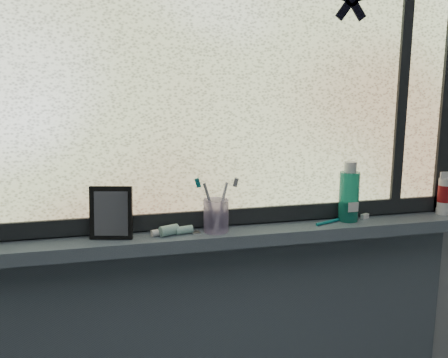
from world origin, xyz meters
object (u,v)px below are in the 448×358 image
at_px(vanity_mirror, 111,213).
at_px(mouthwash_bottle, 349,191).
at_px(toothbrush_cup, 216,216).
at_px(cream_tube, 444,192).

height_order(vanity_mirror, mouthwash_bottle, mouthwash_bottle).
distance_m(vanity_mirror, mouthwash_bottle, 0.76).
relative_size(toothbrush_cup, mouthwash_bottle, 0.62).
xyz_separation_m(vanity_mirror, mouthwash_bottle, (0.76, 0.01, 0.02)).
xyz_separation_m(toothbrush_cup, mouthwash_bottle, (0.45, 0.01, 0.05)).
height_order(toothbrush_cup, cream_tube, cream_tube).
xyz_separation_m(toothbrush_cup, cream_tube, (0.81, 0.01, 0.03)).
bearing_deg(mouthwash_bottle, cream_tube, -0.39).
height_order(mouthwash_bottle, cream_tube, mouthwash_bottle).
distance_m(toothbrush_cup, mouthwash_bottle, 0.45).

